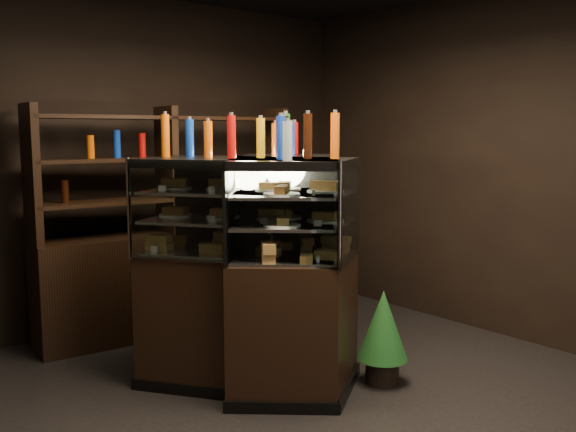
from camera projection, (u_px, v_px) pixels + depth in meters
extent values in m
plane|color=black|center=(290.00, 416.00, 4.04)|extent=(5.00, 5.00, 0.00)
cube|color=black|center=(114.00, 163.00, 5.77)|extent=(5.00, 0.02, 3.00)
cube|color=black|center=(519.00, 165.00, 5.41)|extent=(0.02, 5.00, 3.00)
cube|color=black|center=(285.00, 311.00, 4.73)|extent=(1.48, 1.55, 0.94)
cube|color=black|center=(285.00, 366.00, 4.79)|extent=(1.53, 1.60, 0.08)
cube|color=black|center=(285.00, 161.00, 4.59)|extent=(1.48, 1.55, 0.06)
cube|color=silver|center=(285.00, 247.00, 4.67)|extent=(1.40, 1.47, 0.02)
cube|color=silver|center=(285.00, 217.00, 4.64)|extent=(1.40, 1.47, 0.02)
cube|color=silver|center=(285.00, 189.00, 4.62)|extent=(1.40, 1.47, 0.02)
cube|color=white|center=(336.00, 203.00, 4.62)|extent=(0.95, 1.09, 0.66)
cylinder|color=silver|center=(332.00, 194.00, 5.33)|extent=(0.03, 0.03, 0.68)
cylinder|color=silver|center=(340.00, 216.00, 3.91)|extent=(0.03, 0.03, 0.68)
cube|color=black|center=(249.00, 318.00, 4.55)|extent=(1.41, 1.59, 0.94)
cube|color=black|center=(249.00, 376.00, 4.60)|extent=(1.46, 1.64, 0.08)
cube|color=black|center=(248.00, 162.00, 4.40)|extent=(1.41, 1.59, 0.06)
cube|color=silver|center=(248.00, 252.00, 4.48)|extent=(1.33, 1.51, 0.02)
cube|color=silver|center=(248.00, 220.00, 4.45)|extent=(1.33, 1.51, 0.02)
cube|color=silver|center=(248.00, 192.00, 4.43)|extent=(1.33, 1.51, 0.02)
cube|color=white|center=(229.00, 212.00, 4.09)|extent=(0.83, 1.18, 0.66)
cylinder|color=silver|center=(340.00, 216.00, 3.91)|extent=(0.03, 0.03, 0.68)
cylinder|color=silver|center=(129.00, 209.00, 4.29)|extent=(0.03, 0.03, 0.68)
cube|color=#DCA04E|center=(287.00, 258.00, 4.07)|extent=(0.19, 0.19, 0.06)
cube|color=#DCA04E|center=(289.00, 247.00, 4.47)|extent=(0.19, 0.19, 0.06)
cube|color=#DCA04E|center=(291.00, 237.00, 4.86)|extent=(0.19, 0.19, 0.06)
cube|color=#DCA04E|center=(292.00, 229.00, 5.26)|extent=(0.19, 0.19, 0.06)
cylinder|color=white|center=(282.00, 225.00, 4.10)|extent=(0.24, 0.24, 0.02)
cube|color=#DCA04E|center=(282.00, 220.00, 4.09)|extent=(0.17, 0.18, 0.05)
cylinder|color=white|center=(284.00, 218.00, 4.46)|extent=(0.24, 0.24, 0.02)
cube|color=#DCA04E|center=(284.00, 213.00, 4.46)|extent=(0.17, 0.18, 0.05)
cylinder|color=white|center=(286.00, 211.00, 4.82)|extent=(0.24, 0.24, 0.02)
cube|color=#DCA04E|center=(286.00, 207.00, 4.82)|extent=(0.17, 0.18, 0.05)
cylinder|color=white|center=(288.00, 206.00, 5.18)|extent=(0.24, 0.24, 0.02)
cube|color=#DCA04E|center=(288.00, 201.00, 5.18)|extent=(0.17, 0.18, 0.05)
cylinder|color=white|center=(282.00, 194.00, 4.07)|extent=(0.24, 0.24, 0.02)
cube|color=#DCA04E|center=(282.00, 189.00, 4.07)|extent=(0.17, 0.18, 0.05)
cylinder|color=white|center=(284.00, 189.00, 4.43)|extent=(0.24, 0.24, 0.02)
cube|color=#DCA04E|center=(284.00, 184.00, 4.43)|extent=(0.17, 0.18, 0.05)
cylinder|color=white|center=(286.00, 185.00, 4.79)|extent=(0.24, 0.24, 0.02)
cube|color=#DCA04E|center=(286.00, 180.00, 4.79)|extent=(0.17, 0.18, 0.05)
cylinder|color=white|center=(288.00, 181.00, 5.15)|extent=(0.24, 0.24, 0.02)
cube|color=#DCA04E|center=(288.00, 177.00, 5.15)|extent=(0.17, 0.18, 0.05)
cube|color=#DCA04E|center=(167.00, 243.00, 4.61)|extent=(0.18, 0.20, 0.06)
cube|color=#DCA04E|center=(220.00, 246.00, 4.50)|extent=(0.18, 0.20, 0.06)
cube|color=#DCA04E|center=(274.00, 249.00, 4.39)|extent=(0.18, 0.20, 0.06)
cube|color=#DCA04E|center=(332.00, 251.00, 4.28)|extent=(0.18, 0.20, 0.06)
cylinder|color=white|center=(176.00, 215.00, 4.60)|extent=(0.24, 0.24, 0.02)
cube|color=#DCA04E|center=(176.00, 210.00, 4.59)|extent=(0.17, 0.19, 0.05)
cylinder|color=white|center=(224.00, 217.00, 4.50)|extent=(0.24, 0.24, 0.02)
cube|color=#DCA04E|center=(223.00, 212.00, 4.50)|extent=(0.17, 0.19, 0.05)
cylinder|color=white|center=(273.00, 219.00, 4.40)|extent=(0.24, 0.24, 0.02)
cube|color=#DCA04E|center=(273.00, 214.00, 4.40)|extent=(0.17, 0.19, 0.05)
cylinder|color=white|center=(325.00, 221.00, 4.31)|extent=(0.24, 0.24, 0.02)
cube|color=#DCA04E|center=(325.00, 216.00, 4.30)|extent=(0.17, 0.19, 0.05)
cylinder|color=white|center=(176.00, 187.00, 4.57)|extent=(0.24, 0.24, 0.02)
cube|color=#DCA04E|center=(175.00, 183.00, 4.57)|extent=(0.17, 0.19, 0.05)
cylinder|color=white|center=(223.00, 189.00, 4.48)|extent=(0.24, 0.24, 0.02)
cube|color=#DCA04E|center=(223.00, 184.00, 4.47)|extent=(0.17, 0.19, 0.05)
cylinder|color=white|center=(273.00, 190.00, 4.38)|extent=(0.24, 0.24, 0.02)
cube|color=#DCA04E|center=(273.00, 185.00, 4.37)|extent=(0.17, 0.19, 0.05)
cylinder|color=white|center=(325.00, 191.00, 4.28)|extent=(0.24, 0.24, 0.02)
cube|color=#DCA04E|center=(325.00, 186.00, 4.28)|extent=(0.17, 0.19, 0.05)
cylinder|color=yellow|center=(282.00, 138.00, 3.97)|extent=(0.06, 0.06, 0.28)
cylinder|color=silver|center=(282.00, 114.00, 3.95)|extent=(0.03, 0.03, 0.02)
cylinder|color=#0F38B2|center=(283.00, 138.00, 4.14)|extent=(0.06, 0.06, 0.28)
cylinder|color=silver|center=(283.00, 114.00, 4.12)|extent=(0.03, 0.03, 0.02)
cylinder|color=#D8590A|center=(284.00, 138.00, 4.31)|extent=(0.06, 0.06, 0.28)
cylinder|color=silver|center=(284.00, 115.00, 4.29)|extent=(0.03, 0.03, 0.02)
cylinder|color=#147223|center=(285.00, 137.00, 4.48)|extent=(0.06, 0.06, 0.28)
cylinder|color=silver|center=(285.00, 116.00, 4.46)|extent=(0.03, 0.03, 0.02)
cylinder|color=black|center=(286.00, 137.00, 4.65)|extent=(0.06, 0.06, 0.28)
cylinder|color=silver|center=(286.00, 116.00, 4.63)|extent=(0.03, 0.03, 0.02)
cylinder|color=#B20C0A|center=(287.00, 137.00, 4.82)|extent=(0.06, 0.06, 0.28)
cylinder|color=silver|center=(287.00, 117.00, 4.80)|extent=(0.03, 0.03, 0.02)
cylinder|color=silver|center=(287.00, 137.00, 4.99)|extent=(0.06, 0.06, 0.28)
cylinder|color=silver|center=(287.00, 117.00, 4.97)|extent=(0.03, 0.03, 0.02)
cylinder|color=yellow|center=(288.00, 137.00, 5.17)|extent=(0.06, 0.06, 0.28)
cylinder|color=silver|center=(288.00, 118.00, 5.15)|extent=(0.03, 0.03, 0.02)
cylinder|color=yellow|center=(167.00, 137.00, 4.54)|extent=(0.06, 0.06, 0.28)
cylinder|color=silver|center=(167.00, 116.00, 4.52)|extent=(0.03, 0.03, 0.02)
cylinder|color=#0F38B2|center=(189.00, 137.00, 4.50)|extent=(0.06, 0.06, 0.28)
cylinder|color=silver|center=(189.00, 116.00, 4.48)|extent=(0.03, 0.03, 0.02)
cylinder|color=#D8590A|center=(212.00, 137.00, 4.45)|extent=(0.06, 0.06, 0.28)
cylinder|color=silver|center=(212.00, 116.00, 4.43)|extent=(0.03, 0.03, 0.02)
cylinder|color=#147223|center=(236.00, 138.00, 4.40)|extent=(0.06, 0.06, 0.28)
cylinder|color=silver|center=(235.00, 115.00, 4.38)|extent=(0.03, 0.03, 0.02)
cylinder|color=black|center=(259.00, 138.00, 4.36)|extent=(0.06, 0.06, 0.28)
cylinder|color=silver|center=(259.00, 115.00, 4.34)|extent=(0.03, 0.03, 0.02)
cylinder|color=#B20C0A|center=(284.00, 138.00, 4.31)|extent=(0.06, 0.06, 0.28)
cylinder|color=silver|center=(284.00, 115.00, 4.29)|extent=(0.03, 0.03, 0.02)
cylinder|color=silver|center=(308.00, 138.00, 4.26)|extent=(0.06, 0.06, 0.28)
cylinder|color=silver|center=(309.00, 115.00, 4.24)|extent=(0.03, 0.03, 0.02)
cylinder|color=yellow|center=(334.00, 138.00, 4.22)|extent=(0.06, 0.06, 0.28)
cylinder|color=silver|center=(334.00, 115.00, 4.20)|extent=(0.03, 0.03, 0.02)
cylinder|color=black|center=(382.00, 371.00, 4.57)|extent=(0.24, 0.24, 0.18)
cone|color=#1A5E1C|center=(383.00, 325.00, 4.52)|extent=(0.36, 0.36, 0.50)
cone|color=#1A5E1C|center=(384.00, 302.00, 4.50)|extent=(0.28, 0.28, 0.35)
cube|color=black|center=(170.00, 281.00, 5.74)|extent=(2.36, 0.58, 0.90)
cube|color=black|center=(31.00, 175.00, 4.96)|extent=(0.09, 0.38, 1.10)
cube|color=black|center=(167.00, 170.00, 5.61)|extent=(0.09, 0.38, 1.10)
cube|color=black|center=(275.00, 166.00, 6.26)|extent=(0.09, 0.38, 1.10)
cube|color=black|center=(168.00, 198.00, 5.64)|extent=(2.31, 0.53, 0.03)
cube|color=black|center=(167.00, 158.00, 5.60)|extent=(2.31, 0.53, 0.03)
cube|color=black|center=(166.00, 118.00, 5.55)|extent=(2.31, 0.53, 0.03)
cylinder|color=yellow|center=(65.00, 189.00, 5.12)|extent=(0.06, 0.06, 0.22)
cylinder|color=#0F38B2|center=(92.00, 188.00, 5.25)|extent=(0.06, 0.06, 0.22)
cylinder|color=#D8590A|center=(118.00, 187.00, 5.37)|extent=(0.06, 0.06, 0.22)
cylinder|color=#147223|center=(143.00, 185.00, 5.50)|extent=(0.06, 0.06, 0.22)
cylinder|color=black|center=(167.00, 184.00, 5.63)|extent=(0.06, 0.06, 0.22)
cylinder|color=#B20C0A|center=(190.00, 183.00, 5.75)|extent=(0.06, 0.06, 0.22)
cylinder|color=silver|center=(212.00, 182.00, 5.88)|extent=(0.06, 0.06, 0.22)
cylinder|color=yellow|center=(233.00, 181.00, 6.01)|extent=(0.06, 0.06, 0.22)
cylinder|color=#0F38B2|center=(253.00, 180.00, 6.13)|extent=(0.06, 0.06, 0.22)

